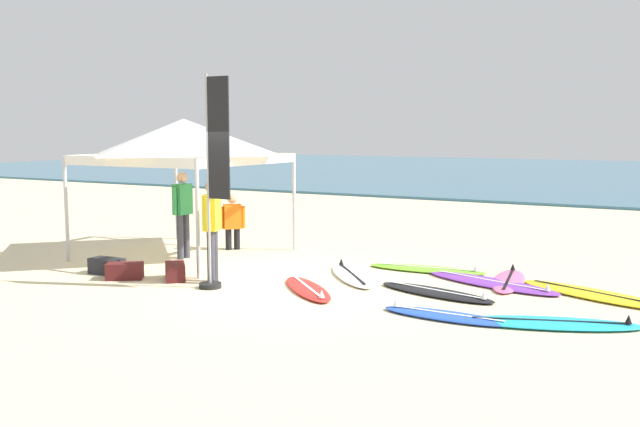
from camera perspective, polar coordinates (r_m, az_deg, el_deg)
The scene contains 19 objects.
ground_plane at distance 11.38m, azimuth -3.59°, elevation -5.90°, with size 80.00×80.00×0.00m, color beige.
sea at distance 42.19m, azimuth 20.63°, elevation 3.11°, with size 80.00×36.00×0.10m, color #386B84.
canopy_tent at distance 13.99m, azimuth -11.24°, elevation 6.24°, with size 3.31×3.31×2.75m.
surfboard_black at distance 10.82m, azimuth 9.64°, elevation -6.46°, with size 2.08×1.00×0.19m.
surfboard_pink at distance 11.90m, azimuth 15.38°, elevation -5.39°, with size 0.78×1.96×0.19m.
surfboard_yellow at distance 11.34m, azimuth 21.95°, elevation -6.26°, with size 2.60×1.61×0.19m.
surfboard_cyan at distance 9.51m, azimuth 18.62°, elevation -8.60°, with size 2.42×1.40×0.19m.
surfboard_red at distance 10.90m, azimuth -1.03°, elevation -6.26°, with size 1.68×1.65×0.19m.
surfboard_white at distance 11.89m, azimuth 2.67°, elevation -5.16°, with size 1.70×1.87×0.19m.
surfboard_purple at distance 11.68m, azimuth 14.04°, elevation -5.58°, with size 2.54×1.40×0.19m.
surfboard_lime at distance 12.58m, azimuth 8.89°, elevation -4.57°, with size 2.18×0.78×0.19m.
surfboard_blue at distance 9.52m, azimuth 10.46°, elevation -8.34°, with size 1.85×0.56×0.19m.
person_yellow at distance 11.47m, azimuth -8.95°, elevation -0.85°, with size 0.33×0.52×1.71m.
person_green at distance 13.76m, azimuth -11.33°, elevation 0.38°, with size 0.23×0.55×1.71m.
person_orange at distance 14.65m, azimuth -7.28°, elevation -0.45°, with size 0.42×0.41×1.20m.
banner_flag at distance 10.95m, azimuth -8.78°, elevation 1.87°, with size 0.60×0.36×3.40m.
gear_bag_near_tent at distance 11.95m, azimuth -11.93°, elevation -4.73°, with size 0.60×0.32×0.28m, color #4C1919.
gear_bag_by_pole at distance 12.73m, azimuth -17.27°, elevation -4.18°, with size 0.60×0.32×0.28m, color #232328.
gear_bag_on_sand at distance 12.20m, azimuth -15.90°, elevation -4.61°, with size 0.60×0.32×0.28m, color #4C1919.
Camera 1 is at (5.95, -9.37, 2.52)m, focal length 38.57 mm.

